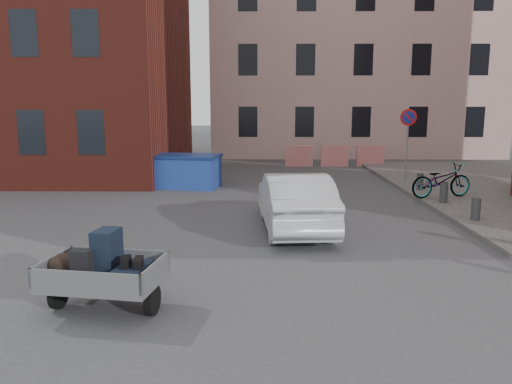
{
  "coord_description": "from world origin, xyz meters",
  "views": [
    {
      "loc": [
        0.69,
        -8.69,
        2.96
      ],
      "look_at": [
        0.58,
        1.76,
        1.1
      ],
      "focal_mm": 35.0,
      "sensor_mm": 36.0,
      "label": 1
    }
  ],
  "objects_px": {
    "trailer": "(102,271)",
    "silver_car": "(295,201)",
    "dumpster": "(180,171)",
    "bicycle": "(441,180)"
  },
  "relations": [
    {
      "from": "silver_car",
      "to": "bicycle",
      "type": "relative_size",
      "value": 2.07
    },
    {
      "from": "trailer",
      "to": "silver_car",
      "type": "height_order",
      "value": "silver_car"
    },
    {
      "from": "trailer",
      "to": "bicycle",
      "type": "xyz_separation_m",
      "value": [
        7.77,
        8.33,
        0.04
      ]
    },
    {
      "from": "silver_car",
      "to": "bicycle",
      "type": "xyz_separation_m",
      "value": [
        4.71,
        3.51,
        -0.04
      ]
    },
    {
      "from": "bicycle",
      "to": "trailer",
      "type": "bearing_deg",
      "value": 121.81
    },
    {
      "from": "dumpster",
      "to": "bicycle",
      "type": "height_order",
      "value": "dumpster"
    },
    {
      "from": "bicycle",
      "to": "dumpster",
      "type": "bearing_deg",
      "value": 58.14
    },
    {
      "from": "dumpster",
      "to": "bicycle",
      "type": "bearing_deg",
      "value": -6.85
    },
    {
      "from": "trailer",
      "to": "dumpster",
      "type": "xyz_separation_m",
      "value": [
        -0.63,
        10.84,
        -0.02
      ]
    },
    {
      "from": "dumpster",
      "to": "trailer",
      "type": "bearing_deg",
      "value": -76.86
    }
  ]
}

